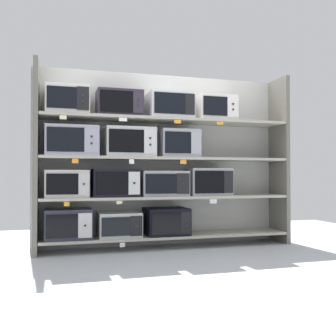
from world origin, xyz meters
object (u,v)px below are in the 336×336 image
object	(u,v)px
microwave_6	(209,182)
microwave_11	(119,104)
microwave_0	(68,224)
microwave_3	(67,184)
microwave_4	(115,183)
microwave_2	(166,221)
microwave_9	(178,144)
microwave_10	(67,101)
microwave_7	(72,141)
microwave_1	(119,224)
microwave_13	(215,109)
microwave_8	(129,142)
microwave_12	(169,106)
microwave_5	(163,183)

from	to	relation	value
microwave_6	microwave_11	bearing A→B (deg)	-180.00
microwave_0	microwave_3	distance (m)	0.43
microwave_3	microwave_4	bearing A→B (deg)	-0.02
microwave_2	microwave_4	distance (m)	0.74
microwave_3	microwave_9	xyz separation A→B (m)	(1.26, -0.00, 0.46)
microwave_10	microwave_7	bearing A→B (deg)	-0.19
microwave_1	microwave_13	distance (m)	1.77
microwave_9	microwave_11	bearing A→B (deg)	-179.98
microwave_1	microwave_4	distance (m)	0.47
microwave_1	microwave_8	world-z (taller)	microwave_8
microwave_12	microwave_13	xyz separation A→B (m)	(0.57, 0.00, -0.00)
microwave_2	microwave_8	bearing A→B (deg)	179.98
microwave_5	microwave_12	world-z (taller)	microwave_12
microwave_0	microwave_5	xyz separation A→B (m)	(1.06, -0.00, 0.43)
microwave_8	microwave_11	xyz separation A→B (m)	(-0.11, -0.00, 0.43)
microwave_0	microwave_9	bearing A→B (deg)	-0.00
microwave_0	microwave_9	xyz separation A→B (m)	(1.24, -0.00, 0.89)
microwave_0	microwave_6	world-z (taller)	microwave_6
microwave_5	microwave_11	xyz separation A→B (m)	(-0.51, -0.00, 0.89)
microwave_1	microwave_5	bearing A→B (deg)	-0.01
microwave_10	microwave_6	bearing A→B (deg)	-0.01
microwave_5	microwave_11	world-z (taller)	microwave_11
microwave_3	microwave_11	bearing A→B (deg)	-0.03
microwave_0	microwave_4	size ratio (longest dim) A/B	0.97
microwave_4	microwave_11	bearing A→B (deg)	-0.17
microwave_0	microwave_4	distance (m)	0.67
microwave_13	microwave_6	bearing A→B (deg)	-179.83
microwave_3	microwave_7	xyz separation A→B (m)	(0.05, -0.00, 0.46)
microwave_12	microwave_13	world-z (taller)	microwave_12
microwave_4	microwave_5	distance (m)	0.56
microwave_0	microwave_9	distance (m)	1.53
microwave_11	microwave_1	bearing A→B (deg)	6.70
microwave_9	microwave_13	xyz separation A→B (m)	(0.46, -0.00, 0.43)
microwave_0	microwave_8	world-z (taller)	microwave_8
microwave_1	microwave_9	world-z (taller)	microwave_9
microwave_3	microwave_10	bearing A→B (deg)	-179.43
microwave_6	microwave_8	distance (m)	1.06
microwave_2	microwave_13	xyz separation A→B (m)	(0.60, 0.00, 1.33)
microwave_2	microwave_7	distance (m)	1.39
microwave_4	microwave_13	distance (m)	1.49
microwave_8	microwave_12	size ratio (longest dim) A/B	1.10
microwave_5	microwave_12	distance (m)	0.90
microwave_6	microwave_11	world-z (taller)	microwave_11
microwave_3	microwave_12	xyz separation A→B (m)	(1.15, -0.00, 0.89)
microwave_4	microwave_13	world-z (taller)	microwave_13
microwave_10	microwave_13	world-z (taller)	microwave_10
microwave_2	microwave_4	size ratio (longest dim) A/B	0.95
microwave_5	microwave_10	distance (m)	1.41
microwave_10	microwave_1	bearing A→B (deg)	0.00
microwave_13	microwave_4	bearing A→B (deg)	-179.99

